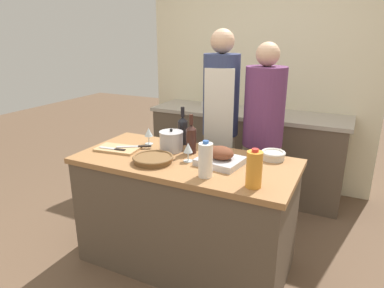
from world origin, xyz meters
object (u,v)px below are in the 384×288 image
at_px(milk_jug, 206,160).
at_px(person_cook_aproned, 220,119).
at_px(condiment_bottle_tall, 273,108).
at_px(juice_jug, 254,169).
at_px(knife_chef, 135,146).
at_px(wine_glass_right, 188,148).
at_px(cutting_board, 118,149).
at_px(stock_pot, 171,141).
at_px(wine_bottle_dark, 183,130).
at_px(person_cook_guest, 263,131).
at_px(condiment_bottle_short, 265,107).
at_px(wine_bottle_green, 191,138).
at_px(mixing_bowl, 273,155).
at_px(wicker_basket, 153,159).
at_px(knife_paring, 113,149).
at_px(stand_mixer, 211,95).
at_px(wine_glass_left, 149,133).
at_px(roasting_pan, 220,158).

xyz_separation_m(milk_jug, person_cook_aproned, (-0.29, 0.98, 0.01)).
xyz_separation_m(condiment_bottle_tall, person_cook_aproned, (-0.31, -0.67, 0.00)).
height_order(juice_jug, knife_chef, juice_jug).
bearing_deg(wine_glass_right, cutting_board, -177.85).
height_order(stock_pot, wine_bottle_dark, wine_bottle_dark).
distance_m(cutting_board, milk_jug, 0.84).
bearing_deg(person_cook_guest, condiment_bottle_short, 123.74).
relative_size(milk_jug, wine_bottle_green, 0.80).
xyz_separation_m(mixing_bowl, milk_jug, (-0.31, -0.49, 0.08)).
bearing_deg(mixing_bowl, milk_jug, -122.30).
bearing_deg(person_cook_guest, wicker_basket, -99.78).
relative_size(mixing_bowl, juice_jug, 0.74).
bearing_deg(mixing_bowl, knife_paring, -162.28).
distance_m(condiment_bottle_short, person_cook_aproned, 0.71).
height_order(condiment_bottle_tall, person_cook_guest, person_cook_guest).
bearing_deg(wine_bottle_green, stand_mixer, 107.21).
height_order(stock_pot, wine_glass_left, stock_pot).
relative_size(cutting_board, wine_bottle_dark, 1.13).
bearing_deg(wine_glass_left, knife_paring, -118.29).
bearing_deg(stock_pot, knife_paring, -151.09).
xyz_separation_m(wine_bottle_dark, person_cook_aproned, (0.15, 0.45, 0.00)).
bearing_deg(knife_chef, stock_pot, 19.48).
bearing_deg(milk_jug, wine_bottle_dark, 129.59).
distance_m(stock_pot, person_cook_aproned, 0.65).
xyz_separation_m(wine_bottle_green, person_cook_guest, (0.38, 0.62, -0.06)).
relative_size(roasting_pan, person_cook_aproned, 0.18).
xyz_separation_m(wicker_basket, wine_glass_left, (-0.25, 0.34, 0.07)).
bearing_deg(juice_jug, roasting_pan, 140.74).
distance_m(roasting_pan, milk_jug, 0.25).
bearing_deg(condiment_bottle_short, milk_jug, -88.14).
bearing_deg(condiment_bottle_short, wine_glass_left, -116.90).
height_order(cutting_board, juice_jug, juice_jug).
relative_size(cutting_board, wine_bottle_green, 1.17).
bearing_deg(knife_paring, juice_jug, -7.08).
relative_size(mixing_bowl, wine_bottle_green, 0.59).
distance_m(wine_glass_right, condiment_bottle_short, 1.46).
relative_size(wine_glass_right, person_cook_guest, 0.08).
bearing_deg(mixing_bowl, wine_glass_left, -174.76).
relative_size(juice_jug, wine_bottle_green, 0.80).
xyz_separation_m(juice_jug, stand_mixer, (-1.03, 1.79, 0.07)).
bearing_deg(stand_mixer, condiment_bottle_tall, -9.75).
height_order(roasting_pan, person_cook_guest, person_cook_guest).
height_order(milk_jug, stand_mixer, stand_mixer).
xyz_separation_m(wine_bottle_dark, knife_chef, (-0.27, -0.28, -0.10)).
relative_size(roasting_pan, mixing_bowl, 1.84).
xyz_separation_m(roasting_pan, condiment_bottle_tall, (0.02, 1.41, 0.07)).
xyz_separation_m(juice_jug, knife_paring, (-1.15, 0.14, -0.09)).
xyz_separation_m(wine_bottle_green, stand_mixer, (-0.44, 1.41, 0.07)).
height_order(roasting_pan, knife_paring, roasting_pan).
relative_size(stock_pot, wine_bottle_green, 0.62).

